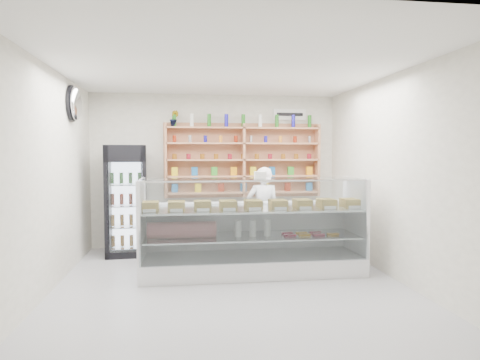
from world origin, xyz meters
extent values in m
plane|color=#9C9CA1|center=(0.00, 0.00, 0.00)|extent=(5.00, 5.00, 0.00)
plane|color=white|center=(0.00, 0.00, 2.80)|extent=(5.00, 5.00, 0.00)
plane|color=silver|center=(0.00, 2.50, 1.40)|extent=(4.50, 0.00, 4.50)
plane|color=silver|center=(0.00, -2.50, 1.40)|extent=(4.50, 0.00, 4.50)
plane|color=silver|center=(-2.25, 0.00, 1.40)|extent=(0.00, 5.00, 5.00)
plane|color=silver|center=(2.25, 0.00, 1.40)|extent=(0.00, 5.00, 5.00)
cube|color=white|center=(0.37, 0.53, 0.13)|extent=(3.14, 0.89, 0.26)
cube|color=white|center=(0.37, 0.95, 0.59)|extent=(3.14, 0.05, 0.66)
cube|color=silver|center=(0.37, 0.53, 0.53)|extent=(3.01, 0.78, 0.02)
cube|color=silver|center=(0.37, 0.53, 0.92)|extent=(3.08, 0.82, 0.02)
cube|color=silver|center=(0.37, 0.10, 0.81)|extent=(3.08, 0.13, 1.09)
cube|color=silver|center=(0.37, 0.48, 1.36)|extent=(3.08, 0.62, 0.01)
imported|color=white|center=(0.72, 1.54, 0.75)|extent=(0.56, 0.39, 1.49)
cube|color=black|center=(-1.55, 1.93, 0.93)|extent=(0.71, 0.69, 1.85)
cube|color=#2E0435|center=(-1.57, 1.63, 1.71)|extent=(0.65, 0.08, 0.26)
cube|color=silver|center=(-1.58, 1.61, 0.84)|extent=(0.56, 0.05, 1.46)
cube|color=tan|center=(-0.90, 2.34, 1.59)|extent=(0.04, 0.28, 1.33)
cube|color=tan|center=(0.50, 2.34, 1.59)|extent=(0.04, 0.28, 1.33)
cube|color=tan|center=(1.90, 2.34, 1.59)|extent=(0.04, 0.28, 1.33)
cube|color=tan|center=(0.50, 2.34, 1.00)|extent=(2.80, 0.28, 0.03)
cube|color=tan|center=(0.50, 2.34, 1.30)|extent=(2.80, 0.28, 0.03)
cube|color=tan|center=(0.50, 2.34, 1.60)|extent=(2.80, 0.28, 0.03)
cube|color=tan|center=(0.50, 2.34, 1.90)|extent=(2.80, 0.28, 0.03)
cube|color=tan|center=(0.50, 2.34, 2.18)|extent=(2.80, 0.28, 0.03)
imported|color=#1E6626|center=(-0.75, 2.34, 2.34)|extent=(0.18, 0.15, 0.29)
ellipsoid|color=silver|center=(-2.17, 1.20, 2.45)|extent=(0.15, 0.50, 0.50)
cube|color=white|center=(1.40, 2.47, 2.45)|extent=(0.62, 0.03, 0.20)
camera|label=1|loc=(-0.63, -5.43, 1.71)|focal=32.00mm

